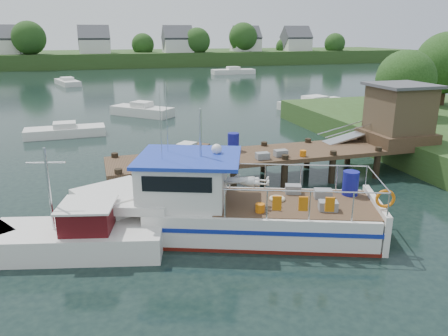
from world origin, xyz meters
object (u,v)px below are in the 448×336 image
object	(u,v)px
moored_rowboat	(187,154)
moored_far	(233,71)
work_boat	(67,237)
moored_d	(67,82)
moored_a	(65,131)
lobster_boat	(223,207)
dock	(356,129)
moored_b	(142,110)
moored_c	(315,103)

from	to	relation	value
moored_rowboat	moored_far	xyz separation A→B (m)	(19.09, 50.65, 0.09)
moored_rowboat	work_boat	bearing A→B (deg)	-140.49
work_boat	moored_d	bearing A→B (deg)	105.93
moored_a	moored_d	world-z (taller)	moored_d
lobster_boat	moored_a	size ratio (longest dim) A/B	2.02
dock	work_boat	distance (m)	14.96
lobster_boat	moored_far	xyz separation A→B (m)	(19.81, 60.18, -0.51)
moored_b	moored_far	bearing A→B (deg)	69.58
moored_rowboat	lobster_boat	bearing A→B (deg)	-112.32
dock	moored_rowboat	bearing A→B (deg)	150.48
moored_far	moored_c	xyz separation A→B (m)	(-3.48, -36.45, -0.04)
dock	work_boat	xyz separation A→B (m)	(-13.98, -5.05, -1.67)
moored_far	moored_b	xyz separation A→B (m)	(-19.92, -35.82, -0.01)
lobster_boat	moored_rowboat	bearing A→B (deg)	106.31
moored_a	dock	bearing A→B (deg)	-23.07
moored_b	moored_c	xyz separation A→B (m)	(16.43, -0.64, -0.03)
dock	moored_rowboat	world-z (taller)	dock
lobster_boat	moored_d	xyz separation A→B (m)	(-7.33, 50.91, -0.58)
moored_far	moored_b	bearing A→B (deg)	-133.40
lobster_boat	moored_b	size ratio (longest dim) A/B	2.05
moored_a	moored_c	bearing A→B (deg)	32.36
lobster_boat	moored_a	world-z (taller)	lobster_boat
lobster_boat	moored_far	distance (m)	63.36
dock	moored_b	xyz separation A→B (m)	(-8.74, 19.32, -1.78)
dock	moored_far	bearing A→B (deg)	78.54
dock	work_boat	size ratio (longest dim) A/B	2.42
moored_far	moored_rowboat	bearing A→B (deg)	-124.98
dock	moored_b	world-z (taller)	dock
moored_b	moored_c	distance (m)	16.45
dock	moored_far	size ratio (longest dim) A/B	2.23
lobster_boat	moored_far	size ratio (longest dim) A/B	1.47
lobster_boat	moored_rowboat	xyz separation A→B (m)	(0.71, 9.52, -0.60)
work_boat	moored_d	distance (m)	50.95
moored_b	moored_d	world-z (taller)	moored_b
moored_far	moored_a	world-z (taller)	moored_far
lobster_boat	work_boat	xyz separation A→B (m)	(-5.35, -0.01, -0.41)
work_boat	moored_far	world-z (taller)	work_boat
lobster_boat	moored_c	world-z (taller)	lobster_boat
dock	work_boat	world-z (taller)	dock
moored_c	moored_d	distance (m)	36.04
moored_a	moored_far	bearing A→B (deg)	76.38
work_boat	moored_a	distance (m)	17.99
moored_b	dock	bearing A→B (deg)	-56.99
dock	moored_a	xyz separation A→B (m)	(-14.82, 12.92, -1.87)
work_boat	moored_far	size ratio (longest dim) A/B	0.92
moored_far	moored_d	xyz separation A→B (m)	(-27.14, -9.27, -0.07)
work_boat	moored_b	distance (m)	24.92
moored_c	dock	bearing A→B (deg)	-116.19
lobster_boat	moored_d	world-z (taller)	lobster_boat
lobster_boat	moored_a	bearing A→B (deg)	129.61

